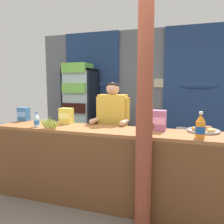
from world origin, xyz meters
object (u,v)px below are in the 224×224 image
Objects in this scene: drink_fridge at (80,106)px; pastry_tray at (204,130)px; snack_box_instant_noodle at (66,116)px; banana_bunch at (50,124)px; shopkeeper at (113,122)px; timber_post at (144,110)px; soda_bottle_water at (37,121)px; plastic_lawn_chair at (190,148)px; snack_box_wafer at (159,120)px; stall_counter at (104,161)px; snack_box_biscuit at (24,114)px; bottle_shelf_rack at (114,130)px; soda_bottle_orange_soda at (200,127)px.

drink_fridge reaches higher than pastry_tray.
snack_box_instant_noodle is 0.42m from banana_bunch.
shopkeeper is 0.94m from banana_bunch.
timber_post is 2.74m from drink_fridge.
snack_box_instant_noodle is at bearing 179.71° from pastry_tray.
pastry_tray is at bearing 9.50° from soda_bottle_water.
snack_box_wafer reaches higher than plastic_lawn_chair.
timber_post is (0.54, -0.25, 0.69)m from stall_counter.
plastic_lawn_chair is 2.51m from soda_bottle_water.
snack_box_wafer is 2.10m from snack_box_biscuit.
pastry_tray is (1.67, -1.70, 0.44)m from bottle_shelf_rack.
plastic_lawn_chair is 4.28× the size of soda_bottle_water.
shopkeeper is 4.26× the size of pastry_tray.
snack_box_wafer is at bearing -110.25° from plastic_lawn_chair.
pastry_tray is (2.11, 0.35, -0.06)m from soda_bottle_water.
shopkeeper is 1.35m from soda_bottle_orange_soda.
snack_box_biscuit reaches higher than plastic_lawn_chair.
pastry_tray is (0.52, 0.07, -0.10)m from snack_box_wafer.
soda_bottle_orange_soda is 2.05m from soda_bottle_water.
snack_box_instant_noodle is 0.75m from snack_box_biscuit.
soda_bottle_orange_soda is (1.19, -0.64, 0.11)m from shopkeeper.
snack_box_wafer reaches higher than banana_bunch.
shopkeeper reaches higher than stall_counter.
shopkeeper is (1.14, -1.23, -0.07)m from drink_fridge.
pastry_tray is (2.62, -0.01, -0.08)m from snack_box_biscuit.
snack_box_wafer reaches higher than snack_box_instant_noodle.
drink_fridge is 9.60× the size of snack_box_biscuit.
snack_box_instant_noodle reaches higher than stall_counter.
snack_box_wafer is 1.39m from banana_bunch.
soda_bottle_orange_soda is at bearing 1.86° from banana_bunch.
stall_counter is 1.28m from pastry_tray.
shopkeeper reaches higher than bottle_shelf_rack.
plastic_lawn_chair is 1.34m from snack_box_wafer.
bottle_shelf_rack is at bearing 106.63° from shopkeeper.
stall_counter is at bearing -165.03° from pastry_tray.
banana_bunch is at bearing -140.74° from plastic_lawn_chair.
snack_box_instant_noodle is at bearing -96.73° from bottle_shelf_rack.
soda_bottle_orange_soda is (1.10, -0.03, 0.51)m from stall_counter.
drink_fridge is 2.40m from plastic_lawn_chair.
soda_bottle_water is 0.90× the size of snack_box_instant_noodle.
soda_bottle_orange_soda is 1.06× the size of banana_bunch.
drink_fridge is 1.25× the size of shopkeeper.
plastic_lawn_chair is 4.14× the size of snack_box_biscuit.
snack_box_wafer is (1.59, 0.28, 0.04)m from soda_bottle_water.
stall_counter is at bearing 7.32° from banana_bunch.
soda_bottle_water is 0.97× the size of snack_box_biscuit.
drink_fridge is at bearing 105.01° from banana_bunch.
banana_bunch is (-0.21, -2.10, 0.48)m from bottle_shelf_rack.
plastic_lawn_chair is (0.51, 1.60, -0.81)m from timber_post.
pastry_tray is (0.11, -1.04, 0.53)m from plastic_lawn_chair.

